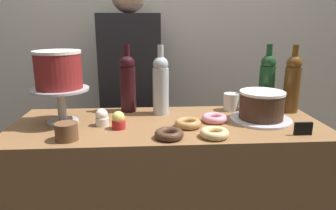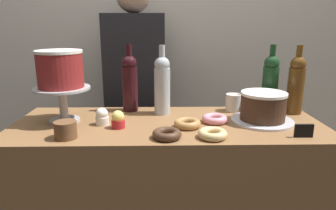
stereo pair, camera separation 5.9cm
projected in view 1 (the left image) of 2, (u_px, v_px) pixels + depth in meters
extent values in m
cube|color=silver|center=(160.00, 30.00, 2.05)|extent=(6.00, 0.05, 2.60)
cylinder|color=#B2B2B7|center=(63.00, 122.00, 1.34)|extent=(0.13, 0.13, 0.01)
cylinder|color=#B2B2B7|center=(62.00, 106.00, 1.32)|extent=(0.04, 0.04, 0.13)
cylinder|color=#B2B2B7|center=(60.00, 89.00, 1.30)|extent=(0.24, 0.24, 0.01)
cylinder|color=maroon|center=(58.00, 71.00, 1.28)|extent=(0.19, 0.19, 0.15)
cylinder|color=white|center=(57.00, 52.00, 1.26)|extent=(0.19, 0.19, 0.01)
cylinder|color=silver|center=(260.00, 119.00, 1.37)|extent=(0.27, 0.27, 0.01)
cylinder|color=#3D2619|center=(261.00, 106.00, 1.36)|extent=(0.19, 0.19, 0.11)
cylinder|color=white|center=(263.00, 93.00, 1.34)|extent=(0.20, 0.20, 0.01)
cylinder|color=#B2BCC1|center=(161.00, 91.00, 1.45)|extent=(0.08, 0.08, 0.22)
sphere|color=#B2BCC1|center=(161.00, 64.00, 1.42)|extent=(0.07, 0.07, 0.07)
cylinder|color=#B2BCC1|center=(161.00, 53.00, 1.40)|extent=(0.03, 0.03, 0.08)
cylinder|color=black|center=(128.00, 89.00, 1.49)|extent=(0.08, 0.08, 0.22)
sphere|color=black|center=(127.00, 63.00, 1.46)|extent=(0.07, 0.07, 0.07)
cylinder|color=black|center=(127.00, 52.00, 1.45)|extent=(0.03, 0.03, 0.08)
cylinder|color=#193D1E|center=(266.00, 88.00, 1.52)|extent=(0.08, 0.08, 0.22)
sphere|color=#193D1E|center=(268.00, 63.00, 1.48)|extent=(0.07, 0.07, 0.07)
cylinder|color=#193D1E|center=(269.00, 52.00, 1.47)|extent=(0.03, 0.03, 0.08)
cylinder|color=#5B3814|center=(291.00, 90.00, 1.48)|extent=(0.08, 0.08, 0.22)
sphere|color=#5B3814|center=(294.00, 63.00, 1.45)|extent=(0.07, 0.07, 0.07)
cylinder|color=#5B3814|center=(295.00, 53.00, 1.44)|extent=(0.03, 0.03, 0.08)
cylinder|color=red|center=(119.00, 125.00, 1.26)|extent=(0.06, 0.06, 0.03)
sphere|color=#EFDB6B|center=(118.00, 117.00, 1.25)|extent=(0.05, 0.05, 0.05)
cylinder|color=white|center=(102.00, 122.00, 1.30)|extent=(0.06, 0.06, 0.03)
sphere|color=white|center=(102.00, 115.00, 1.29)|extent=(0.05, 0.05, 0.05)
torus|color=#B27F47|center=(188.00, 123.00, 1.28)|extent=(0.11, 0.11, 0.03)
torus|color=#E0C17F|center=(214.00, 133.00, 1.17)|extent=(0.11, 0.11, 0.03)
torus|color=pink|center=(214.00, 118.00, 1.35)|extent=(0.11, 0.11, 0.03)
torus|color=#472D1E|center=(169.00, 134.00, 1.16)|extent=(0.11, 0.11, 0.03)
cylinder|color=brown|center=(67.00, 138.00, 1.14)|extent=(0.08, 0.08, 0.01)
cylinder|color=brown|center=(67.00, 136.00, 1.14)|extent=(0.08, 0.08, 0.01)
cylinder|color=brown|center=(67.00, 133.00, 1.14)|extent=(0.08, 0.08, 0.01)
cylinder|color=brown|center=(66.00, 130.00, 1.13)|extent=(0.08, 0.08, 0.01)
cylinder|color=brown|center=(66.00, 127.00, 1.13)|extent=(0.08, 0.08, 0.01)
cylinder|color=brown|center=(66.00, 124.00, 1.13)|extent=(0.08, 0.08, 0.01)
cube|color=black|center=(303.00, 129.00, 1.19)|extent=(0.07, 0.01, 0.05)
cylinder|color=silver|center=(231.00, 102.00, 1.53)|extent=(0.08, 0.08, 0.09)
cube|color=black|center=(134.00, 167.00, 2.02)|extent=(0.28, 0.18, 0.85)
cube|color=#232328|center=(130.00, 61.00, 1.84)|extent=(0.36, 0.22, 0.55)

